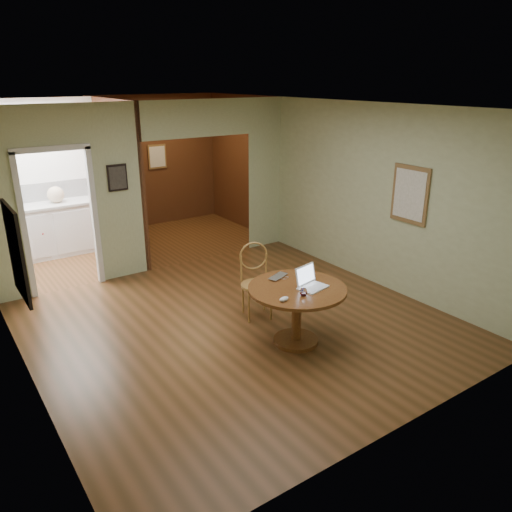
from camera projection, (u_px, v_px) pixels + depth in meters
floor at (241, 325)px, 6.47m from camera, size 5.00×5.00×0.00m
room_shell at (114, 190)px, 8.17m from camera, size 5.20×7.50×5.00m
dining_table at (297, 302)px, 5.88m from camera, size 1.16×1.16×0.72m
chair at (256, 276)px, 6.58m from camera, size 0.54×0.54×1.00m
open_laptop at (310, 281)px, 5.82m from camera, size 0.38×0.35×0.24m
closed_laptop at (281, 277)px, 6.07m from camera, size 0.34×0.29×0.02m
mouse at (284, 299)px, 5.45m from camera, size 0.13×0.08×0.05m
wine_glass at (303, 292)px, 5.58m from camera, size 0.09×0.09×0.10m
pen at (304, 292)px, 5.68m from camera, size 0.11×0.10×0.01m
kitchen_cabinet at (48, 230)px, 8.83m from camera, size 2.06×0.60×0.94m
grocery_bag at (56, 195)px, 8.74m from camera, size 0.36×0.34×0.29m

